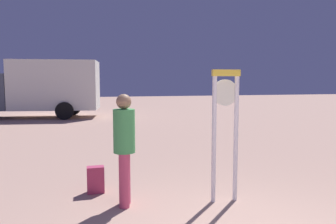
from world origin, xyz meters
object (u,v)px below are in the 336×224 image
(person_near_clock, at_px, (124,144))
(box_truck_near, at_px, (41,87))
(standing_clock, at_px, (225,121))
(backpack, at_px, (96,180))

(person_near_clock, relative_size, box_truck_near, 0.25)
(person_near_clock, distance_m, box_truck_near, 13.62)
(standing_clock, xyz_separation_m, backpack, (-1.95, 0.92, -1.05))
(standing_clock, bearing_deg, person_near_clock, 171.93)
(standing_clock, relative_size, person_near_clock, 1.21)
(box_truck_near, bearing_deg, person_near_clock, -78.68)
(person_near_clock, xyz_separation_m, box_truck_near, (-2.67, 13.34, 0.68))
(backpack, relative_size, box_truck_near, 0.07)
(standing_clock, relative_size, box_truck_near, 0.30)
(backpack, distance_m, box_truck_near, 12.91)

